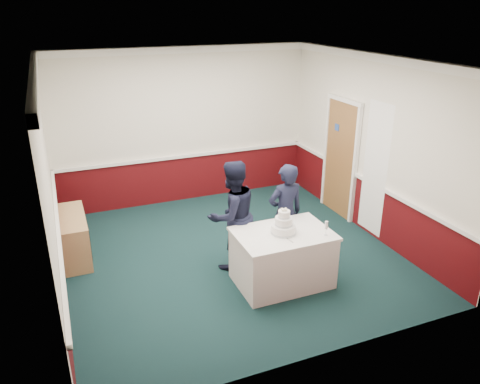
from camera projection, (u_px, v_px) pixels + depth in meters
name	position (u px, v px, depth m)	size (l,w,h in m)	color
ground	(231.00, 255.00, 7.42)	(5.00, 5.00, 0.00)	#122D2D
room_shell	(221.00, 125.00, 7.24)	(5.00, 5.00, 3.00)	silver
sideboard	(74.00, 237.00, 7.25)	(0.41, 1.20, 0.70)	tan
cake_table	(282.00, 257.00, 6.56)	(1.32, 0.92, 0.79)	white
wedding_cake	(284.00, 225.00, 6.37)	(0.35, 0.35, 0.36)	white
cake_knife	(288.00, 239.00, 6.23)	(0.01, 0.22, 0.01)	silver
champagne_flute	(326.00, 226.00, 6.29)	(0.05, 0.05, 0.21)	silver
person_man	(232.00, 215.00, 6.83)	(0.81, 0.63, 1.67)	black
person_woman	(285.00, 214.00, 7.01)	(0.57, 0.37, 1.57)	black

